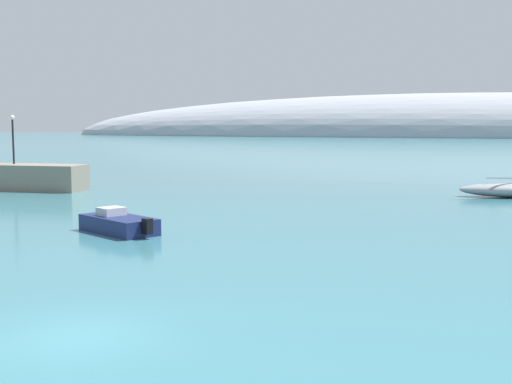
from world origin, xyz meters
TOP-DOWN VIEW (x-y plane):
  - water at (0.00, 0.00)m, footprint 600.00×600.00m
  - distant_ridge at (9.15, 248.39)m, footprint 325.05×53.36m
  - motorboat_navy_foreground at (-6.81, 14.60)m, footprint 4.82×3.84m
  - harbor_lamp_post at (-25.43, 31.30)m, footprint 0.36×0.36m

SIDE VIEW (x-z plane):
  - water at x=0.00m, z-range 0.00..0.00m
  - distant_ridge at x=9.15m, z-range -16.44..16.44m
  - motorboat_navy_foreground at x=-6.81m, z-range -0.16..1.06m
  - harbor_lamp_post at x=-25.43m, z-range 2.55..6.50m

